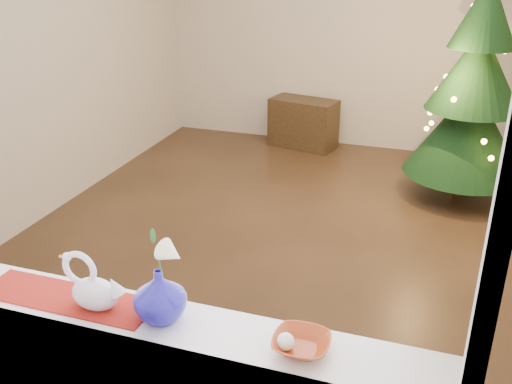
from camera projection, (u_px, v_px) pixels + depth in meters
ground at (305, 242)px, 4.51m from camera, size 5.00×5.00×0.00m
wall_back at (365, 26)px, 6.14m from camera, size 4.50×0.10×2.70m
wall_front at (126, 228)px, 1.80m from camera, size 4.50×0.10×2.70m
wall_left at (41, 54)px, 4.63m from camera, size 0.10×5.00×2.70m
windowsill at (156, 322)px, 2.09m from camera, size 2.20×0.26×0.04m
window_frame at (121, 119)px, 1.69m from camera, size 2.22×0.06×1.60m
runner at (67, 298)px, 2.20m from camera, size 0.70×0.20×0.01m
swan at (93, 283)px, 2.10m from camera, size 0.28×0.19×0.22m
blue_vase at (159, 292)px, 2.03m from camera, size 0.25×0.25×0.23m
lily at (155, 241)px, 1.95m from camera, size 0.13×0.07×0.17m
paperweight at (286, 342)px, 1.91m from camera, size 0.07×0.07×0.06m
amber_dish at (301, 345)px, 1.91m from camera, size 0.17×0.17×0.04m
xmas_tree at (474, 92)px, 4.97m from camera, size 1.20×1.20×1.96m
side_table at (303, 123)px, 6.53m from camera, size 0.80×0.51×0.55m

